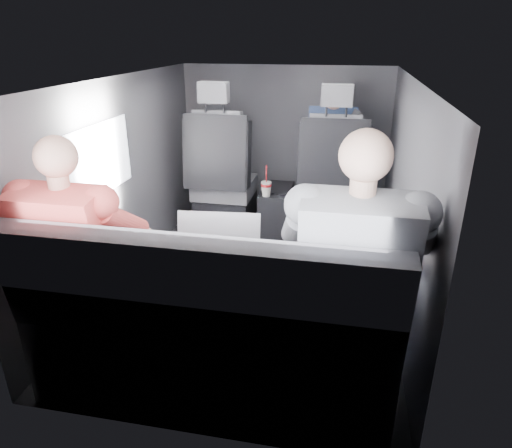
% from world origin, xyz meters
% --- Properties ---
extents(floor, '(2.60, 2.60, 0.00)m').
position_xyz_m(floor, '(0.00, 0.00, 0.00)').
color(floor, black).
rests_on(floor, ground).
extents(ceiling, '(2.60, 2.60, 0.00)m').
position_xyz_m(ceiling, '(0.00, 0.00, 1.35)').
color(ceiling, '#B2B2AD').
rests_on(ceiling, panel_back).
extents(panel_left, '(0.02, 2.60, 1.35)m').
position_xyz_m(panel_left, '(-0.90, 0.00, 0.68)').
color(panel_left, '#56565B').
rests_on(panel_left, floor).
extents(panel_right, '(0.02, 2.60, 1.35)m').
position_xyz_m(panel_right, '(0.90, 0.00, 0.68)').
color(panel_right, '#56565B').
rests_on(panel_right, floor).
extents(panel_front, '(1.80, 0.02, 1.35)m').
position_xyz_m(panel_front, '(0.00, 1.30, 0.68)').
color(panel_front, '#56565B').
rests_on(panel_front, floor).
extents(panel_back, '(1.80, 0.02, 1.35)m').
position_xyz_m(panel_back, '(0.00, -1.30, 0.68)').
color(panel_back, '#56565B').
rests_on(panel_back, floor).
extents(side_window, '(0.02, 0.75, 0.42)m').
position_xyz_m(side_window, '(-0.88, -0.30, 0.90)').
color(side_window, white).
rests_on(side_window, panel_left).
extents(seatbelt, '(0.35, 0.11, 0.59)m').
position_xyz_m(seatbelt, '(0.45, 0.67, 0.80)').
color(seatbelt, black).
rests_on(seatbelt, front_seat_right).
extents(front_seat_left, '(0.52, 0.58, 1.26)m').
position_xyz_m(front_seat_left, '(-0.45, 0.84, 0.40)').
color(front_seat_left, black).
rests_on(front_seat_left, floor).
extents(front_seat_right, '(0.52, 0.58, 1.26)m').
position_xyz_m(front_seat_right, '(0.45, 0.84, 0.40)').
color(front_seat_right, black).
rests_on(front_seat_right, floor).
extents(center_console, '(0.24, 0.48, 0.41)m').
position_xyz_m(center_console, '(0.00, 0.88, 0.20)').
color(center_console, black).
rests_on(center_console, floor).
extents(rear_bench, '(1.60, 0.57, 0.92)m').
position_xyz_m(rear_bench, '(0.00, -1.06, 0.31)').
color(rear_bench, '#58575B').
rests_on(rear_bench, floor).
extents(soda_cup, '(0.08, 0.08, 0.25)m').
position_xyz_m(soda_cup, '(-0.05, 0.69, 0.46)').
color(soda_cup, white).
rests_on(soda_cup, center_console).
extents(laptop_white, '(0.33, 0.32, 0.23)m').
position_xyz_m(laptop_white, '(-0.64, -0.75, 0.63)').
color(laptop_white, white).
rests_on(laptop_white, passenger_rear_left).
extents(laptop_silver, '(0.40, 0.37, 0.27)m').
position_xyz_m(laptop_silver, '(-0.00, -0.76, 0.64)').
color(laptop_silver, '#B8B8BD').
rests_on(laptop_silver, rear_bench).
extents(laptop_black, '(0.37, 0.38, 0.23)m').
position_xyz_m(laptop_black, '(0.62, -0.81, 0.63)').
color(laptop_black, black).
rests_on(laptop_black, passenger_rear_right).
extents(passenger_rear_left, '(0.50, 0.62, 1.22)m').
position_xyz_m(passenger_rear_left, '(-0.61, -0.97, 0.63)').
color(passenger_rear_left, '#303035').
rests_on(passenger_rear_left, rear_bench).
extents(passenger_rear_right, '(0.55, 0.66, 1.29)m').
position_xyz_m(passenger_rear_right, '(0.61, -0.97, 0.65)').
color(passenger_rear_right, '#324C6F').
rests_on(passenger_rear_right, rear_bench).
extents(passenger_front_right, '(0.39, 0.39, 0.76)m').
position_xyz_m(passenger_front_right, '(0.42, 1.10, 0.75)').
color(passenger_front_right, '#324C6F').
rests_on(passenger_front_right, front_seat_right).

